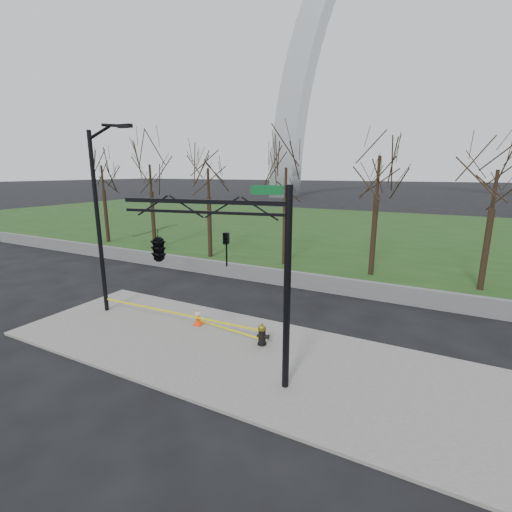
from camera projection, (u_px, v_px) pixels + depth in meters
The scene contains 11 objects.
ground at pixel (238, 354), 12.72m from camera, with size 500.00×500.00×0.00m, color black.
sidewalk at pixel (238, 352), 12.71m from camera, with size 18.00×6.00×0.10m, color slate.
grass_strip at pixel (378, 231), 38.61m from camera, with size 120.00×40.00×0.06m, color #1B3C16.
guardrail at pixel (312, 282), 19.52m from camera, with size 60.00×0.30×0.90m, color #59595B.
gateway_arch at pixel (429, 35), 69.97m from camera, with size 66.00×6.00×65.00m, color #B5B8BC, non-canonical shape.
tree_row at pixel (326, 211), 22.43m from camera, with size 44.92×4.00×7.77m.
fire_hydrant at pixel (262, 335), 13.09m from camera, with size 0.51×0.34×0.84m.
traffic_cone at pixel (198, 317), 14.83m from camera, with size 0.39×0.39×0.71m.
street_light at pixel (101, 211), 15.32m from camera, with size 2.39×0.29×8.21m.
traffic_signal_mast at pixel (181, 247), 10.60m from camera, with size 5.02×2.54×6.00m.
caution_tape at pixel (190, 317), 14.50m from camera, with size 7.87×0.64×0.43m.
Camera 1 is at (5.91, -9.97, 6.33)m, focal length 25.04 mm.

